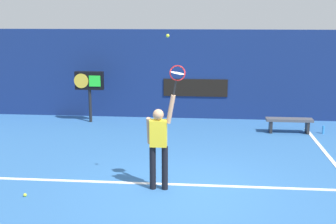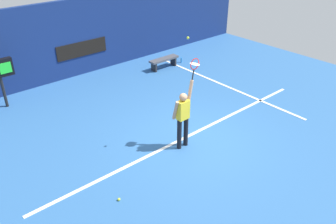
# 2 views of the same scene
# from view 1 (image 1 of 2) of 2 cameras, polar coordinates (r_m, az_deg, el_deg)

# --- Properties ---
(ground_plane) EXTENTS (18.00, 18.00, 0.00)m
(ground_plane) POSITION_cam_1_polar(r_m,az_deg,el_deg) (9.42, 1.93, -9.87)
(ground_plane) COLOR #2D609E
(back_wall) EXTENTS (18.00, 0.20, 3.05)m
(back_wall) POSITION_cam_1_polar(r_m,az_deg,el_deg) (15.59, 3.52, 4.76)
(back_wall) COLOR navy
(back_wall) RESTS_ON ground_plane
(sponsor_banner_center) EXTENTS (2.20, 0.03, 0.60)m
(sponsor_banner_center) POSITION_cam_1_polar(r_m,az_deg,el_deg) (15.54, 3.48, 3.07)
(sponsor_banner_center) COLOR black
(court_baseline) EXTENTS (10.00, 0.10, 0.01)m
(court_baseline) POSITION_cam_1_polar(r_m,az_deg,el_deg) (9.69, 2.04, -9.17)
(court_baseline) COLOR white
(court_baseline) RESTS_ON ground_plane
(court_sideline) EXTENTS (0.10, 7.00, 0.01)m
(court_sideline) POSITION_cam_1_polar(r_m,az_deg,el_deg) (11.68, 20.33, -6.19)
(court_sideline) COLOR white
(court_sideline) RESTS_ON ground_plane
(tennis_player) EXTENTS (0.59, 0.31, 1.99)m
(tennis_player) POSITION_cam_1_polar(r_m,az_deg,el_deg) (9.17, -1.19, -3.80)
(tennis_player) COLOR black
(tennis_player) RESTS_ON ground_plane
(tennis_racket) EXTENTS (0.36, 0.27, 0.62)m
(tennis_racket) POSITION_cam_1_polar(r_m,az_deg,el_deg) (8.85, 1.17, 4.72)
(tennis_racket) COLOR black
(tennis_ball) EXTENTS (0.07, 0.07, 0.07)m
(tennis_ball) POSITION_cam_1_polar(r_m,az_deg,el_deg) (8.88, -0.03, 9.62)
(tennis_ball) COLOR #CCE033
(scoreboard_clock) EXTENTS (0.96, 0.20, 1.70)m
(scoreboard_clock) POSITION_cam_1_polar(r_m,az_deg,el_deg) (15.19, -9.92, 3.64)
(scoreboard_clock) COLOR black
(scoreboard_clock) RESTS_ON ground_plane
(court_bench) EXTENTS (1.40, 0.36, 0.45)m
(court_bench) POSITION_cam_1_polar(r_m,az_deg,el_deg) (14.22, 15.05, -1.23)
(court_bench) COLOR #4C4C51
(court_bench) RESTS_ON ground_plane
(water_bottle) EXTENTS (0.07, 0.07, 0.24)m
(water_bottle) POSITION_cam_1_polar(r_m,az_deg,el_deg) (14.48, 19.02, -2.13)
(water_bottle) COLOR #338CD8
(water_bottle) RESTS_ON ground_plane
(spare_ball) EXTENTS (0.07, 0.07, 0.07)m
(spare_ball) POSITION_cam_1_polar(r_m,az_deg,el_deg) (9.54, -17.62, -9.95)
(spare_ball) COLOR #CCE033
(spare_ball) RESTS_ON ground_plane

